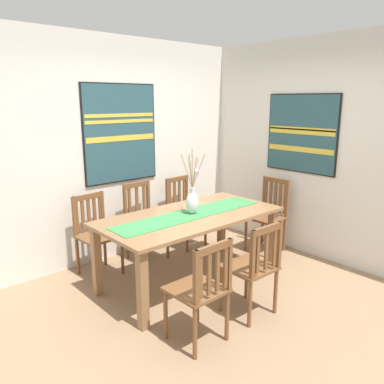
{
  "coord_description": "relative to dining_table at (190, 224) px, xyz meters",
  "views": [
    {
      "loc": [
        -2.44,
        -2.32,
        1.95
      ],
      "look_at": [
        0.18,
        0.64,
        1.0
      ],
      "focal_mm": 35.79,
      "sensor_mm": 36.0,
      "label": 1
    }
  ],
  "objects": [
    {
      "name": "ground_plane",
      "position": [
        -0.13,
        -0.6,
        -0.68
      ],
      "size": [
        6.4,
        6.4,
        0.03
      ],
      "primitive_type": "cube",
      "color": "#8E7051"
    },
    {
      "name": "wall_back",
      "position": [
        -0.13,
        1.26,
        0.68
      ],
      "size": [
        6.4,
        0.12,
        2.7
      ],
      "primitive_type": "cube",
      "color": "silver",
      "rests_on": "ground_plane"
    },
    {
      "name": "wall_side",
      "position": [
        1.73,
        -0.6,
        0.68
      ],
      "size": [
        0.12,
        6.4,
        2.7
      ],
      "primitive_type": "cube",
      "color": "silver",
      "rests_on": "ground_plane"
    },
    {
      "name": "dining_table",
      "position": [
        0.0,
        0.0,
        0.0
      ],
      "size": [
        1.97,
        0.97,
        0.77
      ],
      "color": "#8E6642",
      "rests_on": "ground_plane"
    },
    {
      "name": "table_runner",
      "position": [
        0.0,
        0.0,
        0.11
      ],
      "size": [
        1.81,
        0.36,
        0.01
      ],
      "primitive_type": "cube",
      "color": "#388447",
      "rests_on": "dining_table"
    },
    {
      "name": "centerpiece_vase",
      "position": [
        0.03,
        0.0,
        0.25
      ],
      "size": [
        0.25,
        0.3,
        0.72
      ],
      "color": "silver",
      "rests_on": "dining_table"
    },
    {
      "name": "chair_0",
      "position": [
        0.68,
        0.91,
        -0.18
      ],
      "size": [
        0.45,
        0.45,
        0.93
      ],
      "color": "brown",
      "rests_on": "ground_plane"
    },
    {
      "name": "chair_1",
      "position": [
        0.01,
        0.89,
        -0.18
      ],
      "size": [
        0.44,
        0.44,
        0.95
      ],
      "color": "brown",
      "rests_on": "ground_plane"
    },
    {
      "name": "chair_2",
      "position": [
        -0.65,
        0.89,
        -0.18
      ],
      "size": [
        0.45,
        0.45,
        0.91
      ],
      "color": "brown",
      "rests_on": "ground_plane"
    },
    {
      "name": "chair_3",
      "position": [
        -0.66,
        -0.88,
        -0.19
      ],
      "size": [
        0.42,
        0.42,
        0.9
      ],
      "color": "brown",
      "rests_on": "ground_plane"
    },
    {
      "name": "chair_4",
      "position": [
        1.4,
        0.02,
        -0.17
      ],
      "size": [
        0.43,
        0.43,
        0.96
      ],
      "color": "brown",
      "rests_on": "ground_plane"
    },
    {
      "name": "chair_5",
      "position": [
        -0.01,
        -0.88,
        -0.19
      ],
      "size": [
        0.43,
        0.43,
        0.9
      ],
      "color": "brown",
      "rests_on": "ground_plane"
    },
    {
      "name": "painting_on_back_wall",
      "position": [
        -0.09,
        1.19,
        0.88
      ],
      "size": [
        1.01,
        0.05,
        1.2
      ],
      "color": "black"
    },
    {
      "name": "painting_on_side_wall",
      "position": [
        1.67,
        -0.22,
        0.87
      ],
      "size": [
        0.05,
        0.99,
        0.98
      ],
      "color": "black"
    }
  ]
}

